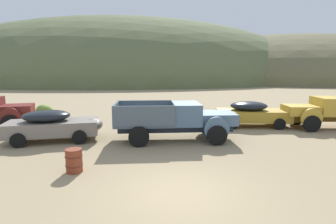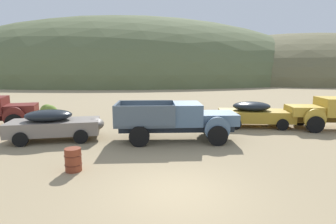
% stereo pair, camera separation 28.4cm
% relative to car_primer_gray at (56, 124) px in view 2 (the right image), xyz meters
% --- Properties ---
extents(ground_plane, '(300.00, 300.00, 0.00)m').
position_rel_car_primer_gray_xyz_m(ground_plane, '(5.82, -5.84, -0.82)').
color(ground_plane, '#998460').
extents(hill_far_left, '(117.66, 82.73, 36.17)m').
position_rel_car_primer_gray_xyz_m(hill_far_left, '(-7.20, 72.23, -0.82)').
color(hill_far_left, '#56603D').
rests_on(hill_far_left, ground).
extents(hill_far_right, '(100.94, 78.75, 27.33)m').
position_rel_car_primer_gray_xyz_m(hill_far_right, '(46.77, 73.25, -0.82)').
color(hill_far_right, brown).
rests_on(hill_far_right, ground).
extents(car_primer_gray, '(4.83, 2.65, 1.57)m').
position_rel_car_primer_gray_xyz_m(car_primer_gray, '(0.00, 0.00, 0.00)').
color(car_primer_gray, slate).
rests_on(car_primer_gray, ground).
extents(truck_chalk_blue, '(6.09, 2.71, 1.91)m').
position_rel_car_primer_gray_xyz_m(truck_chalk_blue, '(6.40, 0.03, 0.20)').
color(truck_chalk_blue, '#262D39').
rests_on(truck_chalk_blue, ground).
extents(car_mustard, '(4.76, 2.33, 1.57)m').
position_rel_car_primer_gray_xyz_m(car_mustard, '(11.16, 3.15, 0.00)').
color(car_mustard, '#B28928').
rests_on(car_mustard, ground).
extents(truck_faded_yellow, '(6.14, 2.65, 1.89)m').
position_rel_car_primer_gray_xyz_m(truck_faded_yellow, '(15.36, 2.45, 0.17)').
color(truck_faded_yellow, brown).
rests_on(truck_faded_yellow, ground).
extents(oil_drum_foreground, '(0.61, 0.61, 0.83)m').
position_rel_car_primer_gray_xyz_m(oil_drum_foreground, '(2.24, -4.18, -0.40)').
color(oil_drum_foreground, brown).
rests_on(oil_drum_foreground, ground).
extents(bush_back_edge, '(0.94, 0.90, 0.76)m').
position_rel_car_primer_gray_xyz_m(bush_back_edge, '(5.61, 4.78, -0.63)').
color(bush_back_edge, '#3D702D').
rests_on(bush_back_edge, ground).
extents(bush_front_right, '(1.37, 1.12, 1.18)m').
position_rel_car_primer_gray_xyz_m(bush_front_right, '(-3.42, 6.70, -0.50)').
color(bush_front_right, olive).
rests_on(bush_front_right, ground).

